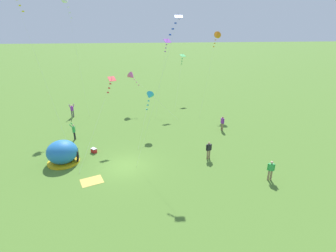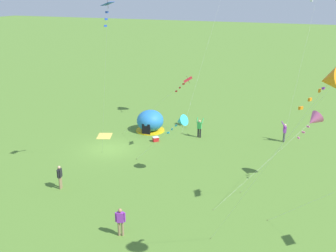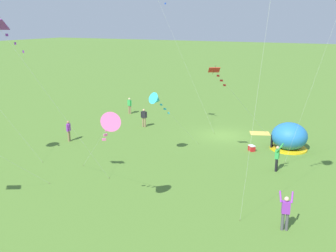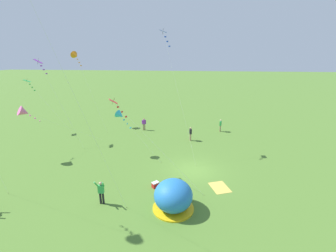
{
  "view_description": "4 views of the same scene",
  "coord_description": "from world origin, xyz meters",
  "px_view_note": "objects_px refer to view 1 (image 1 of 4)",
  "views": [
    {
      "loc": [
        1.64,
        -20.56,
        11.88
      ],
      "look_at": [
        3.82,
        0.38,
        3.52
      ],
      "focal_mm": 28.0,
      "sensor_mm": 36.0,
      "label": 1
    },
    {
      "loc": [
        27.43,
        16.95,
        13.1
      ],
      "look_at": [
        -1.68,
        4.82,
        2.23
      ],
      "focal_mm": 42.0,
      "sensor_mm": 36.0,
      "label": 2
    },
    {
      "loc": [
        -10.18,
        31.27,
        9.64
      ],
      "look_at": [
        2.57,
        5.68,
        1.93
      ],
      "focal_mm": 42.0,
      "sensor_mm": 36.0,
      "label": 3
    },
    {
      "loc": [
        -18.58,
        -0.04,
        9.94
      ],
      "look_at": [
        3.07,
        2.77,
        3.18
      ],
      "focal_mm": 24.0,
      "sensor_mm": 36.0,
      "label": 4
    }
  ],
  "objects_px": {
    "person_arms_raised": "(74,131)",
    "person_flying_kite": "(72,110)",
    "cooler_box": "(94,150)",
    "kite_orange": "(217,36)",
    "popup_tent": "(62,152)",
    "person_center_field": "(222,123)",
    "person_far_back": "(271,169)",
    "kite_red": "(111,83)",
    "kite_blue": "(176,24)",
    "kite_white": "(66,1)",
    "kite_purple": "(167,43)",
    "kite_green": "(182,57)",
    "kite_cyan": "(150,96)",
    "kite_pink": "(132,76)",
    "person_near_tent": "(209,149)"
  },
  "relations": [
    {
      "from": "person_far_back",
      "to": "kite_orange",
      "type": "bearing_deg",
      "value": 88.0
    },
    {
      "from": "person_near_tent",
      "to": "kite_orange",
      "type": "distance_m",
      "value": 19.43
    },
    {
      "from": "kite_pink",
      "to": "kite_cyan",
      "type": "height_order",
      "value": "kite_pink"
    },
    {
      "from": "person_near_tent",
      "to": "kite_pink",
      "type": "xyz_separation_m",
      "value": [
        -7.22,
        15.78,
        3.88
      ]
    },
    {
      "from": "person_far_back",
      "to": "kite_purple",
      "type": "xyz_separation_m",
      "value": [
        -6.2,
        21.01,
        8.18
      ]
    },
    {
      "from": "popup_tent",
      "to": "cooler_box",
      "type": "bearing_deg",
      "value": 34.77
    },
    {
      "from": "person_near_tent",
      "to": "kite_white",
      "type": "xyz_separation_m",
      "value": [
        -14.59,
        14.91,
        13.29
      ]
    },
    {
      "from": "person_near_tent",
      "to": "kite_pink",
      "type": "bearing_deg",
      "value": 114.58
    },
    {
      "from": "kite_red",
      "to": "kite_green",
      "type": "height_order",
      "value": "kite_green"
    },
    {
      "from": "cooler_box",
      "to": "kite_orange",
      "type": "relative_size",
      "value": 0.06
    },
    {
      "from": "kite_pink",
      "to": "kite_green",
      "type": "xyz_separation_m",
      "value": [
        7.96,
        5.38,
        1.82
      ]
    },
    {
      "from": "popup_tent",
      "to": "person_center_field",
      "type": "distance_m",
      "value": 17.59
    },
    {
      "from": "person_far_back",
      "to": "kite_blue",
      "type": "bearing_deg",
      "value": 135.66
    },
    {
      "from": "person_flying_kite",
      "to": "kite_green",
      "type": "height_order",
      "value": "kite_green"
    },
    {
      "from": "kite_white",
      "to": "person_flying_kite",
      "type": "bearing_deg",
      "value": -112.64
    },
    {
      "from": "person_arms_raised",
      "to": "kite_white",
      "type": "xyz_separation_m",
      "value": [
        -1.22,
        9.16,
        13.26
      ]
    },
    {
      "from": "popup_tent",
      "to": "kite_white",
      "type": "bearing_deg",
      "value": 95.36
    },
    {
      "from": "person_near_tent",
      "to": "person_arms_raised",
      "type": "height_order",
      "value": "person_arms_raised"
    },
    {
      "from": "person_near_tent",
      "to": "kite_red",
      "type": "distance_m",
      "value": 11.93
    },
    {
      "from": "kite_cyan",
      "to": "kite_orange",
      "type": "distance_m",
      "value": 14.86
    },
    {
      "from": "kite_red",
      "to": "kite_white",
      "type": "height_order",
      "value": "kite_white"
    },
    {
      "from": "kite_red",
      "to": "kite_blue",
      "type": "bearing_deg",
      "value": -26.01
    },
    {
      "from": "popup_tent",
      "to": "kite_cyan",
      "type": "distance_m",
      "value": 10.81
    },
    {
      "from": "person_far_back",
      "to": "person_arms_raised",
      "type": "xyz_separation_m",
      "value": [
        -17.42,
        9.73,
        0.03
      ]
    },
    {
      "from": "person_far_back",
      "to": "kite_pink",
      "type": "bearing_deg",
      "value": 119.68
    },
    {
      "from": "person_arms_raised",
      "to": "kite_pink",
      "type": "xyz_separation_m",
      "value": [
        6.15,
        10.03,
        3.85
      ]
    },
    {
      "from": "cooler_box",
      "to": "person_center_field",
      "type": "distance_m",
      "value": 14.77
    },
    {
      "from": "kite_blue",
      "to": "kite_pink",
      "type": "bearing_deg",
      "value": 108.64
    },
    {
      "from": "kite_red",
      "to": "person_far_back",
      "type": "bearing_deg",
      "value": -36.64
    },
    {
      "from": "popup_tent",
      "to": "person_center_field",
      "type": "height_order",
      "value": "popup_tent"
    },
    {
      "from": "person_arms_raised",
      "to": "kite_orange",
      "type": "distance_m",
      "value": 22.94
    },
    {
      "from": "popup_tent",
      "to": "cooler_box",
      "type": "relative_size",
      "value": 4.41
    },
    {
      "from": "person_flying_kite",
      "to": "kite_red",
      "type": "bearing_deg",
      "value": -50.3
    },
    {
      "from": "person_far_back",
      "to": "kite_orange",
      "type": "relative_size",
      "value": 0.16
    },
    {
      "from": "kite_blue",
      "to": "kite_green",
      "type": "xyz_separation_m",
      "value": [
        3.55,
        18.44,
        -5.06
      ]
    },
    {
      "from": "person_center_field",
      "to": "kite_green",
      "type": "xyz_separation_m",
      "value": [
        -2.57,
        14.54,
        5.7
      ]
    },
    {
      "from": "person_arms_raised",
      "to": "kite_white",
      "type": "distance_m",
      "value": 16.16
    },
    {
      "from": "person_arms_raised",
      "to": "popup_tent",
      "type": "bearing_deg",
      "value": -88.73
    },
    {
      "from": "person_center_field",
      "to": "kite_purple",
      "type": "xyz_separation_m",
      "value": [
        -5.47,
        10.41,
        8.18
      ]
    },
    {
      "from": "popup_tent",
      "to": "person_arms_raised",
      "type": "relative_size",
      "value": 1.49
    },
    {
      "from": "popup_tent",
      "to": "person_near_tent",
      "type": "xyz_separation_m",
      "value": [
        13.26,
        -0.71,
        -0.03
      ]
    },
    {
      "from": "popup_tent",
      "to": "kite_red",
      "type": "height_order",
      "value": "kite_red"
    },
    {
      "from": "person_arms_raised",
      "to": "person_flying_kite",
      "type": "bearing_deg",
      "value": 104.25
    },
    {
      "from": "kite_white",
      "to": "kite_green",
      "type": "distance_m",
      "value": 18.22
    },
    {
      "from": "kite_white",
      "to": "kite_purple",
      "type": "height_order",
      "value": "kite_white"
    },
    {
      "from": "person_center_field",
      "to": "person_far_back",
      "type": "xyz_separation_m",
      "value": [
        0.74,
        -10.6,
        0.0
      ]
    },
    {
      "from": "kite_white",
      "to": "kite_orange",
      "type": "relative_size",
      "value": 1.38
    },
    {
      "from": "person_flying_kite",
      "to": "kite_blue",
      "type": "bearing_deg",
      "value": -40.21
    },
    {
      "from": "kite_green",
      "to": "kite_cyan",
      "type": "height_order",
      "value": "kite_green"
    },
    {
      "from": "popup_tent",
      "to": "person_flying_kite",
      "type": "height_order",
      "value": "popup_tent"
    }
  ]
}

